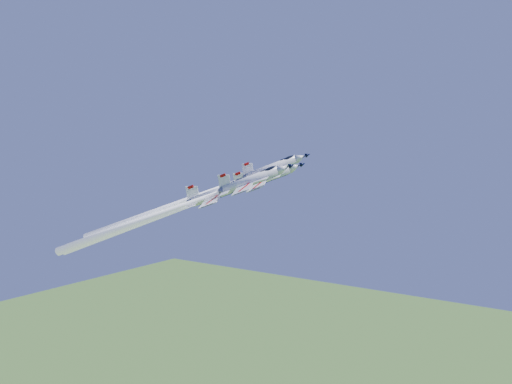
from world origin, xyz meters
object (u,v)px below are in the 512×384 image
Objects in this scene: jet_lead at (194,197)px; jet_left at (180,209)px; jet_slot at (158,215)px; jet_right at (177,207)px.

jet_lead is 11.43m from jet_left.
jet_right is at bearing 66.58° from jet_slot.
jet_right is at bearing 19.59° from jet_left.
jet_left is at bearing -160.41° from jet_right.
jet_slot is at bearing -6.73° from jet_left.
jet_slot is at bearing -113.42° from jet_right.
jet_slot is at bearing -85.14° from jet_lead.
jet_left reaches higher than jet_right.
jet_left is at bearing 173.27° from jet_slot.
jet_left is at bearing -142.31° from jet_lead.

